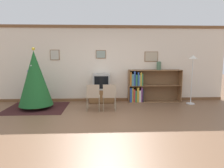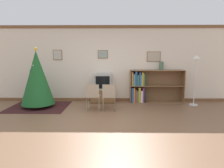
% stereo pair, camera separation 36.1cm
% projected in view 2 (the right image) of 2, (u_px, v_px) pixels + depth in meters
% --- Properties ---
extents(ground_plane, '(24.00, 24.00, 0.00)m').
position_uv_depth(ground_plane, '(101.00, 125.00, 4.78)').
color(ground_plane, brown).
extents(wall_back, '(8.79, 0.11, 2.70)m').
position_uv_depth(wall_back, '(106.00, 64.00, 7.18)').
color(wall_back, silver).
rests_on(wall_back, ground_plane).
extents(area_rug, '(1.86, 1.56, 0.01)m').
position_uv_depth(area_rug, '(39.00, 107.00, 6.47)').
color(area_rug, '#381919').
rests_on(area_rug, ground_plane).
extents(christmas_tree, '(1.04, 1.04, 1.90)m').
position_uv_depth(christmas_tree, '(37.00, 78.00, 6.33)').
color(christmas_tree, maroon).
rests_on(christmas_tree, area_rug).
extents(tv_console, '(0.85, 0.46, 0.47)m').
position_uv_depth(tv_console, '(103.00, 96.00, 7.05)').
color(tv_console, brown).
rests_on(tv_console, ground_plane).
extents(television, '(0.58, 0.45, 0.55)m').
position_uv_depth(television, '(103.00, 82.00, 6.97)').
color(television, '#9E9E99').
rests_on(television, tv_console).
extents(folding_chair_left, '(0.40, 0.40, 0.82)m').
position_uv_depth(folding_chair_left, '(93.00, 95.00, 5.95)').
color(folding_chair_left, tan).
rests_on(folding_chair_left, ground_plane).
extents(folding_chair_right, '(0.40, 0.40, 0.82)m').
position_uv_depth(folding_chair_right, '(109.00, 96.00, 5.95)').
color(folding_chair_right, tan).
rests_on(folding_chair_right, ground_plane).
extents(bookshelf, '(1.88, 0.36, 1.15)m').
position_uv_depth(bookshelf, '(147.00, 87.00, 7.04)').
color(bookshelf, olive).
rests_on(bookshelf, ground_plane).
extents(vase, '(0.16, 0.16, 0.29)m').
position_uv_depth(vase, '(161.00, 66.00, 6.95)').
color(vase, '#47664C').
rests_on(vase, bookshelf).
extents(standing_lamp, '(0.28, 0.28, 1.66)m').
position_uv_depth(standing_lamp, '(196.00, 67.00, 6.53)').
color(standing_lamp, silver).
rests_on(standing_lamp, ground_plane).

